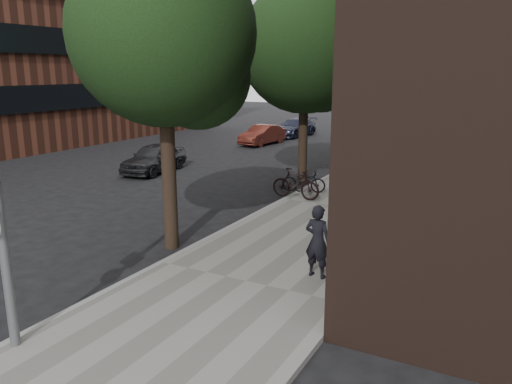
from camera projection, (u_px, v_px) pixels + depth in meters
The scene contains 14 objects.
ground at pixel (128, 361), 7.82m from camera, with size 120.00×120.00×0.00m, color black.
sidewalk at pixel (346, 209), 16.25m from camera, with size 4.50×60.00×0.12m, color slate.
curb_edge at pixel (284, 200), 17.28m from camera, with size 0.15×60.00×0.13m, color slate.
street_tree_near at pixel (169, 41), 11.75m from camera, with size 4.40×4.40×7.50m.
street_tree_mid at pixel (308, 52), 19.02m from camera, with size 5.00×5.00×7.80m.
street_tree_far at pixel (373, 58), 26.72m from camera, with size 5.00×5.00×7.80m.
pedestrian at pixel (318, 241), 10.57m from camera, with size 0.58×0.38×1.60m, color black.
parked_bike_facade_near at pixel (361, 215), 13.64m from camera, with size 0.62×1.77×0.93m, color black.
parked_bike_facade_far at pixel (404, 197), 15.59m from camera, with size 0.44×1.55×0.93m, color black.
parked_bike_curb_near at pixel (304, 181), 18.16m from camera, with size 0.56×1.60×0.84m, color black.
parked_bike_curb_far at pixel (296, 184), 17.18m from camera, with size 0.50×1.77×1.06m, color black.
parked_car_near at pixel (154, 158), 22.31m from camera, with size 1.52×3.78×1.29m, color black.
parked_car_mid at pixel (262, 135), 30.67m from camera, with size 1.26×3.62×1.19m, color maroon.
parked_car_far at pixel (295, 128), 34.51m from camera, with size 1.70×4.19×1.22m, color #1B1F32.
Camera 1 is at (5.08, -5.18, 4.44)m, focal length 35.00 mm.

